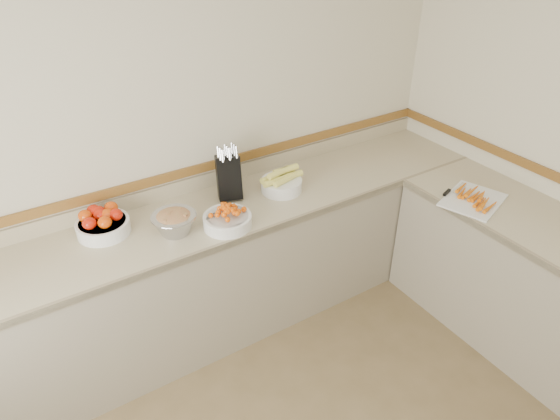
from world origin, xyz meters
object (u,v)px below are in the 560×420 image
tomato_bowl (102,223)px  rhubarb_bowl (174,222)px  cutting_board (473,199)px  cherry_tomato_bowl (227,219)px  corn_bowl (281,182)px  knife_block (229,176)px

tomato_bowl → rhubarb_bowl: tomato_bowl is taller
cutting_board → cherry_tomato_bowl: bearing=158.1°
rhubarb_bowl → cutting_board: rhubarb_bowl is taller
cherry_tomato_bowl → rhubarb_bowl: cherry_tomato_bowl is taller
cherry_tomato_bowl → cutting_board: bearing=-21.9°
tomato_bowl → cutting_board: 2.28m
corn_bowl → cutting_board: 1.23m
tomato_bowl → rhubarb_bowl: bearing=-32.8°
knife_block → cherry_tomato_bowl: 0.36m
tomato_bowl → cherry_tomato_bowl: (0.63, -0.33, -0.02)m
tomato_bowl → cutting_board: size_ratio=0.63×
rhubarb_bowl → cutting_board: (1.74, -0.69, -0.06)m
knife_block → rhubarb_bowl: 0.50m
cutting_board → knife_block: bearing=145.3°
rhubarb_bowl → cutting_board: size_ratio=0.54×
knife_block → cutting_board: (1.28, -0.89, -0.13)m
knife_block → rhubarb_bowl: knife_block is taller
rhubarb_bowl → knife_block: bearing=23.6°
corn_bowl → knife_block: bearing=159.9°
cherry_tomato_bowl → cutting_board: cherry_tomato_bowl is taller
knife_block → tomato_bowl: bearing=178.3°
tomato_bowl → rhubarb_bowl: size_ratio=1.17×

